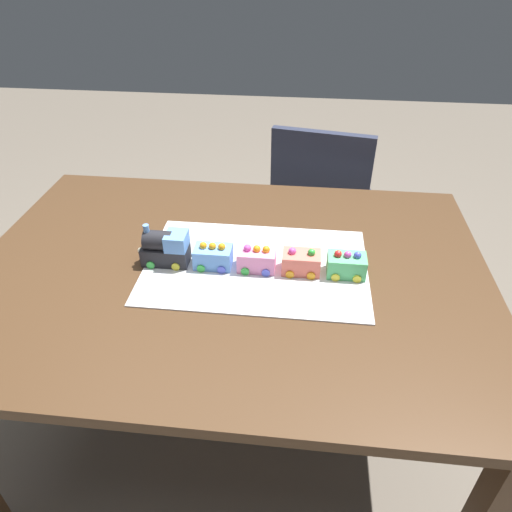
# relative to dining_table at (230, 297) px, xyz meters

# --- Properties ---
(ground_plane) EXTENTS (8.00, 8.00, 0.00)m
(ground_plane) POSITION_rel_dining_table_xyz_m (0.00, 0.00, -0.63)
(ground_plane) COLOR #6B6054
(dining_table) EXTENTS (1.40, 1.00, 0.74)m
(dining_table) POSITION_rel_dining_table_xyz_m (0.00, 0.00, 0.00)
(dining_table) COLOR #4C331E
(dining_table) RESTS_ON ground
(chair) EXTENTS (0.46, 0.46, 0.86)m
(chair) POSITION_rel_dining_table_xyz_m (0.27, 0.83, -0.16)
(chair) COLOR #2D3347
(chair) RESTS_ON ground
(cake_board) EXTENTS (0.60, 0.40, 0.00)m
(cake_board) POSITION_rel_dining_table_xyz_m (0.07, 0.01, 0.11)
(cake_board) COLOR silver
(cake_board) RESTS_ON dining_table
(cake_locomotive) EXTENTS (0.14, 0.08, 0.12)m
(cake_locomotive) POSITION_rel_dining_table_xyz_m (-0.17, 0.00, 0.16)
(cake_locomotive) COLOR #232328
(cake_locomotive) RESTS_ON cake_board
(cake_car_flatbed_sky_blue) EXTENTS (0.10, 0.08, 0.07)m
(cake_car_flatbed_sky_blue) POSITION_rel_dining_table_xyz_m (-0.04, 0.00, 0.14)
(cake_car_flatbed_sky_blue) COLOR #669EEA
(cake_car_flatbed_sky_blue) RESTS_ON cake_board
(cake_car_caboose_bubblegum) EXTENTS (0.10, 0.08, 0.07)m
(cake_car_caboose_bubblegum) POSITION_rel_dining_table_xyz_m (0.08, 0.00, 0.14)
(cake_car_caboose_bubblegum) COLOR pink
(cake_car_caboose_bubblegum) RESTS_ON cake_board
(cake_car_gondola_coral) EXTENTS (0.10, 0.08, 0.07)m
(cake_car_gondola_coral) POSITION_rel_dining_table_xyz_m (0.19, 0.00, 0.14)
(cake_car_gondola_coral) COLOR #F27260
(cake_car_gondola_coral) RESTS_ON cake_board
(cake_car_tanker_mint_green) EXTENTS (0.10, 0.08, 0.07)m
(cake_car_tanker_mint_green) POSITION_rel_dining_table_xyz_m (0.31, 0.00, 0.14)
(cake_car_tanker_mint_green) COLOR #59CC7A
(cake_car_tanker_mint_green) RESTS_ON cake_board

